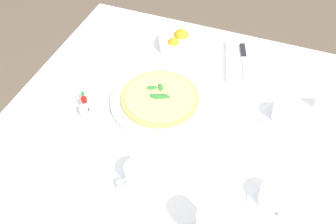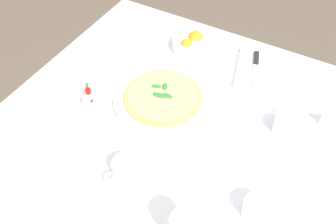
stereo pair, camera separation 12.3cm
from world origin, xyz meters
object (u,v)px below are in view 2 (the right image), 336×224
coffee_cup_left_edge (285,127)px  dinner_knife (256,67)px  pizza (163,97)px  coffee_cup_near_right (126,170)px  salt_shaker (86,102)px  pizza_plate (163,100)px  coffee_cup_near_left (256,210)px  citrus_bowl (192,44)px  napkin_folded (255,70)px  hot_sauce_bottle (89,94)px  coffee_cup_back_corner (0,152)px  pepper_shaker (92,90)px  menu_card (336,119)px

coffee_cup_left_edge → dinner_knife: (-0.22, -0.18, -0.00)m
pizza → coffee_cup_near_right: coffee_cup_near_right is taller
coffee_cup_near_right → salt_shaker: size_ratio=2.31×
pizza_plate → coffee_cup_near_left: coffee_cup_near_left is taller
citrus_bowl → salt_shaker: (0.45, -0.17, -0.00)m
coffee_cup_left_edge → coffee_cup_near_right: coffee_cup_near_right is taller
salt_shaker → dinner_knife: bearing=135.9°
pizza → citrus_bowl: 0.30m
napkin_folded → hot_sauce_bottle: (0.42, -0.44, 0.02)m
coffee_cup_back_corner → pepper_shaker: 0.35m
coffee_cup_back_corner → coffee_cup_near_right: bearing=109.5°
coffee_cup_near_right → citrus_bowl: bearing=-171.1°
hot_sauce_bottle → pizza: bearing=118.3°
dinner_knife → pepper_shaker: (0.38, -0.45, 0.00)m
coffee_cup_near_right → napkin_folded: bearing=164.8°
napkin_folded → pepper_shaker: pepper_shaker is taller
coffee_cup_back_corner → napkin_folded: bearing=144.5°
pizza → salt_shaker: (0.15, -0.21, 0.00)m
napkin_folded → citrus_bowl: bearing=-105.8°
pizza → coffee_cup_left_edge: size_ratio=2.02×
pizza_plate → dinner_knife: dinner_knife is taller
coffee_cup_back_corner → menu_card: coffee_cup_back_corner is taller
citrus_bowl → pepper_shaker: bearing=-25.6°
napkin_folded → hot_sauce_bottle: bearing=-61.5°
coffee_cup_back_corner → citrus_bowl: 0.78m
pizza_plate → pizza: size_ratio=1.27×
coffee_cup_near_right → hot_sauce_bottle: 0.33m
coffee_cup_back_corner → hot_sauce_bottle: (-0.32, 0.09, 0.00)m
coffee_cup_left_edge → salt_shaker: bearing=-70.3°
coffee_cup_near_right → salt_shaker: 0.31m
salt_shaker → menu_card: menu_card is taller
pizza → menu_card: menu_card is taller
dinner_knife → citrus_bowl: bearing=-109.5°
pizza_plate → coffee_cup_back_corner: size_ratio=2.53×
napkin_folded → dinner_knife: bearing=3.1°
menu_card → dinner_knife: bearing=135.7°
coffee_cup_near_right → salt_shaker: coffee_cup_near_right is taller
pizza_plate → napkin_folded: bearing=143.7°
napkin_folded → coffee_cup_left_edge: bearing=23.5°
salt_shaker → pepper_shaker: (-0.06, -0.02, 0.00)m
pizza_plate → dinner_knife: bearing=143.4°
napkin_folded → dinner_knife: 0.01m
menu_card → coffee_cup_left_edge: bearing=-164.5°
pizza_plate → coffee_cup_left_edge: (-0.07, 0.40, 0.01)m
napkin_folded → hot_sauce_bottle: hot_sauce_bottle is taller
coffee_cup_near_right → dinner_knife: size_ratio=0.68×
dinner_knife → hot_sauce_bottle: size_ratio=2.30×
dinner_knife → coffee_cup_near_right: bearing=-33.6°
coffee_cup_left_edge → citrus_bowl: bearing=-117.5°
napkin_folded → citrus_bowl: (-0.00, -0.26, 0.02)m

